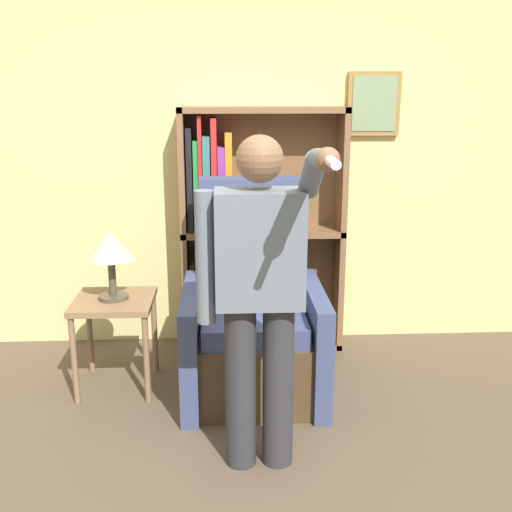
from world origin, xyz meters
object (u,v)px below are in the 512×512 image
Objects in this scene: armchair at (253,328)px; side_table at (115,313)px; bookcase at (241,232)px; table_lamp at (110,250)px; person_standing at (259,288)px.

armchair is 0.85m from side_table.
table_lamp is at bearing -142.61° from bookcase.
person_standing is 2.78× the size of side_table.
armchair is 0.79× the size of person_standing.
armchair reaches higher than side_table.
armchair is at bearing 89.58° from person_standing.
person_standing is 1.27m from side_table.
side_table is at bearing -142.61° from bookcase.
person_standing is at bearing -90.42° from armchair.
person_standing is 3.90× the size of table_lamp.
bookcase is at bearing 94.33° from armchair.
person_standing reaches higher than armchair.
bookcase is at bearing 37.39° from side_table.
table_lamp is at bearing -33.69° from side_table.
armchair is 2.21× the size of side_table.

